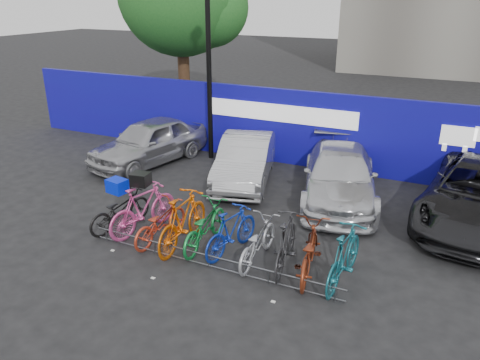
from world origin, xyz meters
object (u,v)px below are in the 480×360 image
Objects in this scene: bike_8 at (308,251)px; bike_3 at (183,220)px; bike_5 at (231,231)px; lamppost at (209,58)px; car_1 at (245,159)px; bike_7 at (286,243)px; car_0 at (149,141)px; bike_0 at (120,210)px; bike_9 at (344,257)px; bike_6 at (257,241)px; bike_2 at (160,222)px; car_2 at (340,175)px; bike_rack at (208,261)px; bike_1 at (143,209)px; bike_4 at (205,226)px.

bike_3 is at bearing -7.78° from bike_8.
lamppost is at bearing -45.69° from bike_5.
lamppost is 1.52× the size of car_1.
bike_3 is 1.10× the size of bike_7.
bike_7 is at bearing -49.14° from lamppost.
car_0 is 2.44× the size of bike_0.
car_0 is at bearing -24.02° from bike_9.
bike_0 is at bearing 0.59° from bike_6.
bike_5 reaches higher than bike_2.
bike_0 is at bearing -152.06° from car_2.
bike_0 is at bearing 5.04° from bike_9.
bike_5 is 0.63m from bike_6.
bike_rack is 1.22× the size of car_2.
bike_3 reaches higher than bike_6.
bike_8 is (4.58, 0.01, 0.05)m from bike_0.
car_1 is 4.06m from bike_2.
bike_9 is at bearing -167.14° from bike_1.
bike_6 is at bearing -167.48° from bike_1.
bike_2 is (-3.02, -3.97, -0.22)m from car_2.
car_0 is at bearing -35.86° from bike_6.
bike_3 is 1.72m from bike_6.
bike_8 is at bearing 3.73° from bike_9.
car_1 is 5.52m from bike_9.
bike_7 is at bearing -178.25° from bike_3.
bike_6 is 0.61m from bike_7.
bike_3 is (1.79, -0.09, 0.16)m from bike_0.
bike_1 is 1.03× the size of bike_9.
bike_1 reaches higher than bike_6.
car_0 reaches higher than bike_0.
bike_6 is 1.09m from bike_8.
lamppost is 6.83m from bike_5.
car_2 is 2.45× the size of bike_9.
car_1 is at bearing -57.70° from bike_5.
bike_3 is 1.08× the size of bike_9.
car_0 is 2.47× the size of bike_5.
bike_5 reaches higher than bike_8.
bike_6 is at bearing -178.30° from bike_3.
bike_1 is (-3.60, -3.78, -0.08)m from car_2.
bike_rack is 2.68m from bike_9.
bike_3 is at bearing 20.95° from bike_5.
bike_0 is at bearing -9.74° from bike_8.
bike_5 reaches higher than bike_rack.
bike_2 is 0.93× the size of bike_7.
bike_7 is (6.15, -4.03, -0.17)m from car_0.
car_0 is at bearing 163.51° from car_2.
bike_2 is 0.91× the size of bike_9.
car_1 is 3.92m from bike_4.
bike_6 is 0.94× the size of bike_7.
bike_4 reaches higher than bike_2.
bike_8 is at bearing -179.58° from bike_6.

